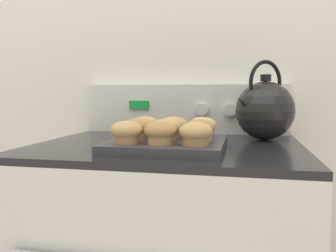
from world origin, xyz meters
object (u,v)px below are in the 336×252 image
object	(u,v)px
muffin_r1_c1	(167,129)
muffin_r1_c2	(200,130)
muffin_r0_c1	(160,133)
muffin_r2_c1	(174,126)
muffin_r1_c0	(137,129)
muffin_r0_c0	(126,132)
muffin_r2_c0	(146,126)
muffin_r0_c2	(196,134)
muffin_r2_c2	(203,127)
muffin_pan	(168,144)
tea_kettle	(265,109)

from	to	relation	value
muffin_r1_c1	muffin_r1_c2	distance (m)	0.09
muffin_r0_c1	muffin_r2_c1	world-z (taller)	same
muffin_r1_c0	muffin_r2_c1	size ratio (longest dim) A/B	1.00
muffin_r0_c0	muffin_r0_c1	bearing A→B (deg)	3.03
muffin_r2_c0	muffin_r0_c1	bearing A→B (deg)	-63.59
muffin_r1_c1	muffin_r2_c1	bearing A→B (deg)	88.12
muffin_r0_c1	muffin_r1_c1	size ratio (longest dim) A/B	1.00
muffin_r2_c1	muffin_r1_c0	bearing A→B (deg)	-134.14
muffin_r0_c1	muffin_r0_c2	xyz separation A→B (m)	(0.08, -0.00, 0.00)
muffin_r0_c0	muffin_r2_c2	size ratio (longest dim) A/B	1.00
muffin_r1_c0	muffin_r2_c0	size ratio (longest dim) A/B	1.00
muffin_r2_c2	muffin_r1_c0	bearing A→B (deg)	-152.27
muffin_r2_c2	muffin_r2_c0	bearing A→B (deg)	179.85
muffin_pan	muffin_r2_c1	xyz separation A→B (m)	(-0.00, 0.08, 0.04)
muffin_r1_c1	muffin_r1_c0	bearing A→B (deg)	-178.61
muffin_pan	muffin_r1_c0	size ratio (longest dim) A/B	3.75
muffin_pan	muffin_r2_c0	size ratio (longest dim) A/B	3.75
muffin_r1_c0	muffin_r2_c1	xyz separation A→B (m)	(0.08, 0.08, 0.00)
tea_kettle	muffin_r1_c2	bearing A→B (deg)	-127.02
muffin_r0_c2	tea_kettle	size ratio (longest dim) A/B	0.32
muffin_r0_c1	muffin_r1_c0	world-z (taller)	same
tea_kettle	muffin_r1_c1	bearing A→B (deg)	-138.45
muffin_r1_c2	muffin_r2_c1	xyz separation A→B (m)	(-0.08, 0.08, 0.00)
muffin_r2_c2	muffin_r1_c2	bearing A→B (deg)	-88.44
muffin_pan	muffin_r2_c2	xyz separation A→B (m)	(0.08, 0.08, 0.04)
muffin_r1_c0	muffin_r2_c0	distance (m)	0.09
muffin_r1_c1	tea_kettle	distance (m)	0.34
muffin_r0_c2	muffin_r1_c2	distance (m)	0.08
muffin_pan	muffin_r1_c2	distance (m)	0.09
muffin_r1_c2	muffin_r2_c0	world-z (taller)	same
muffin_r2_c0	muffin_r2_c1	world-z (taller)	same
muffin_r1_c1	muffin_r1_c2	size ratio (longest dim) A/B	1.00
muffin_r0_c2	tea_kettle	distance (m)	0.35
muffin_r1_c0	tea_kettle	size ratio (longest dim) A/B	0.32
muffin_r1_c0	muffin_r1_c2	distance (m)	0.16
muffin_r0_c2	muffin_r2_c2	bearing A→B (deg)	91.00
muffin_r0_c0	muffin_r2_c1	world-z (taller)	same
muffin_r1_c0	muffin_r2_c2	size ratio (longest dim) A/B	1.00
muffin_r0_c0	muffin_r0_c1	xyz separation A→B (m)	(0.08, 0.00, 0.00)
muffin_r2_c2	muffin_r0_c2	bearing A→B (deg)	-89.00
muffin_r0_c0	muffin_r0_c1	world-z (taller)	same
muffin_r1_c2	muffin_r2_c1	size ratio (longest dim) A/B	1.00
muffin_pan	muffin_r2_c0	distance (m)	0.12
muffin_r0_c0	muffin_r2_c2	world-z (taller)	same
muffin_pan	muffin_r2_c2	world-z (taller)	muffin_r2_c2
muffin_r0_c0	muffin_r2_c1	size ratio (longest dim) A/B	1.00
muffin_r1_c0	tea_kettle	bearing A→B (deg)	34.34
muffin_r0_c0	muffin_r1_c0	distance (m)	0.08
muffin_r2_c0	muffin_r2_c2	xyz separation A→B (m)	(0.16, -0.00, 0.00)
muffin_pan	muffin_r1_c2	bearing A→B (deg)	1.24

